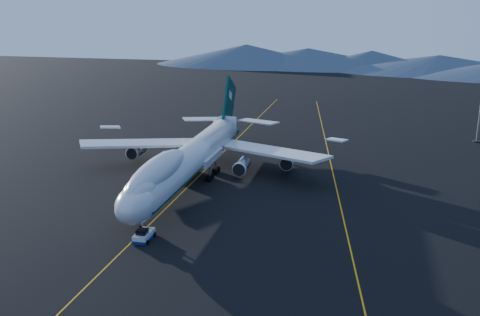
# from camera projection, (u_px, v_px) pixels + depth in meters

# --- Properties ---
(ground) EXTENTS (500.00, 500.00, 0.00)m
(ground) POSITION_uv_depth(u_px,v_px,m) (192.00, 183.00, 116.16)
(ground) COLOR black
(ground) RESTS_ON ground
(taxiway_line_main) EXTENTS (0.25, 220.00, 0.01)m
(taxiway_line_main) POSITION_uv_depth(u_px,v_px,m) (192.00, 183.00, 116.16)
(taxiway_line_main) COLOR #EDA00D
(taxiway_line_main) RESTS_ON ground
(taxiway_line_side) EXTENTS (28.08, 198.09, 0.01)m
(taxiway_line_side) POSITION_uv_depth(u_px,v_px,m) (334.00, 179.00, 118.73)
(taxiway_line_side) COLOR #EDA00D
(taxiway_line_side) RESTS_ON ground
(boeing_747) EXTENTS (59.62, 72.43, 19.37)m
(boeing_747) POSITION_uv_depth(u_px,v_px,m) (191.00, 157.00, 114.59)
(boeing_747) COLOR silver
(boeing_747) RESTS_ON ground
(pushback_tug) EXTENTS (2.82, 4.82, 2.08)m
(pushback_tug) POSITION_uv_depth(u_px,v_px,m) (144.00, 236.00, 88.06)
(pushback_tug) COLOR silver
(pushback_tug) RESTS_ON ground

